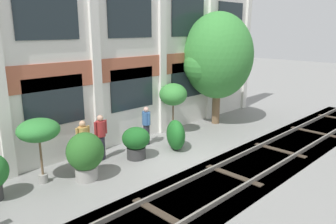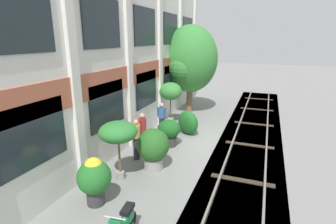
{
  "view_description": "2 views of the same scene",
  "coord_description": "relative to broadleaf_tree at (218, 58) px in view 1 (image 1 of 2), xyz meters",
  "views": [
    {
      "loc": [
        -8.36,
        -7.78,
        4.67
      ],
      "look_at": [
        0.84,
        1.45,
        1.33
      ],
      "focal_mm": 35.0,
      "sensor_mm": 36.0,
      "label": 1
    },
    {
      "loc": [
        -11.43,
        -2.77,
        4.67
      ],
      "look_at": [
        0.44,
        1.74,
        1.06
      ],
      "focal_mm": 28.0,
      "sensor_mm": 36.0,
      "label": 2
    }
  ],
  "objects": [
    {
      "name": "ground_plane",
      "position": [
        -4.62,
        -1.83,
        -3.28
      ],
      "size": [
        80.0,
        80.0,
        0.0
      ],
      "primitive_type": "plane",
      "color": "gray"
    },
    {
      "name": "apartment_facade",
      "position": [
        -4.62,
        1.11,
        0.69
      ],
      "size": [
        17.32,
        0.64,
        7.97
      ],
      "color": "silver",
      "rests_on": "ground"
    },
    {
      "name": "rail_tracks",
      "position": [
        -4.62,
        -4.15,
        -3.41
      ],
      "size": [
        24.96,
        2.8,
        0.43
      ],
      "color": "#5B5449",
      "rests_on": "ground"
    },
    {
      "name": "broadleaf_tree",
      "position": [
        0.0,
        0.0,
        0.0
      ],
      "size": [
        3.57,
        3.4,
        5.46
      ],
      "color": "brown",
      "rests_on": "ground"
    },
    {
      "name": "potted_plant_glazed_jar",
      "position": [
        -8.05,
        -0.99,
        -2.42
      ],
      "size": [
        1.17,
        1.17,
        1.55
      ],
      "color": "gray",
      "rests_on": "ground"
    },
    {
      "name": "potted_plant_fluted_column",
      "position": [
        -5.81,
        -0.76,
        -2.61
      ],
      "size": [
        1.02,
        1.02,
        1.19
      ],
      "color": "#333333",
      "rests_on": "ground"
    },
    {
      "name": "potted_plant_tall_urn",
      "position": [
        -9.12,
        -0.23,
        -1.6
      ],
      "size": [
        1.27,
        1.27,
        2.06
      ],
      "color": "gray",
      "rests_on": "ground"
    },
    {
      "name": "potted_plant_low_pan",
      "position": [
        -2.8,
        0.28,
        -1.49
      ],
      "size": [
        1.24,
        1.24,
        2.33
      ],
      "color": "gray",
      "rests_on": "ground"
    },
    {
      "name": "resident_by_doorway",
      "position": [
        -4.55,
        0.11,
        -2.43
      ],
      "size": [
        0.34,
        0.52,
        1.59
      ],
      "rotation": [
        0.0,
        0.0,
        -0.18
      ],
      "color": "#282833",
      "rests_on": "ground"
    },
    {
      "name": "resident_watching_tracks",
      "position": [
        -7.54,
        -0.04,
        -2.4
      ],
      "size": [
        0.53,
        0.34,
        1.65
      ],
      "rotation": [
        0.0,
        0.0,
        -1.57
      ],
      "color": "#282833",
      "rests_on": "ground"
    },
    {
      "name": "resident_near_plants",
      "position": [
        -6.75,
        0.08,
        -2.38
      ],
      "size": [
        0.53,
        0.34,
        1.67
      ],
      "rotation": [
        0.0,
        0.0,
        -1.56
      ],
      "color": "#282833",
      "rests_on": "ground"
    },
    {
      "name": "topiary_hedge",
      "position": [
        -4.09,
        -1.13,
        -2.69
      ],
      "size": [
        1.27,
        1.45,
        1.18
      ],
      "primitive_type": "ellipsoid",
      "rotation": [
        0.0,
        0.0,
        1.0
      ],
      "color": "#19561E",
      "rests_on": "ground"
    }
  ]
}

